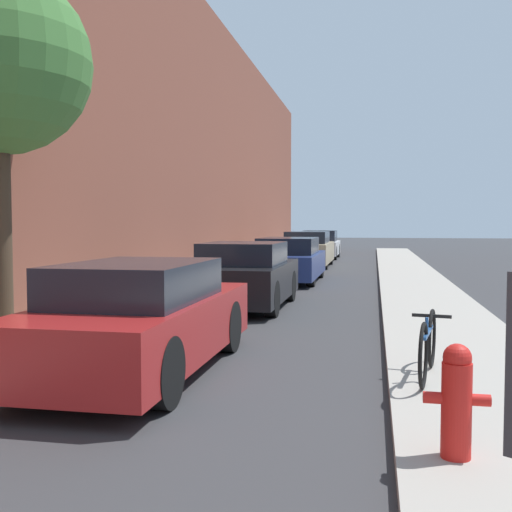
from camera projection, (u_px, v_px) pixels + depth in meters
ground_plane at (304, 294)px, 15.23m from camera, size 120.00×120.00×0.00m
sidewalk_left at (194, 289)px, 15.79m from camera, size 2.00×52.00×0.12m
sidewalk_right at (422, 294)px, 14.67m from camera, size 2.00×52.00×0.12m
building_facade_left at (144, 115)px, 15.80m from camera, size 0.70×52.00×9.26m
parked_car_red at (142, 319)px, 7.18m from camera, size 1.68×4.25×1.34m
parked_car_black at (245, 276)px, 12.79m from camera, size 1.78×3.94×1.39m
parked_car_navy at (289, 260)px, 18.50m from camera, size 1.85×4.60×1.35m
parked_car_champagne at (308, 250)px, 24.82m from camera, size 1.84×4.70×1.45m
parked_car_white at (321, 245)px, 30.67m from camera, size 1.78×3.99×1.43m
fire_hydrant at (457, 399)px, 4.29m from camera, size 0.46×0.21×0.82m
bicycle at (428, 345)px, 6.55m from camera, size 0.46×1.65×0.68m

